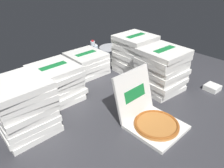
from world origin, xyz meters
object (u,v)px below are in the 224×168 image
(pizza_stack_left_mid, at_px, (162,70))
(water_bottle_3, at_px, (93,49))
(pizza_stack_left_near, at_px, (24,106))
(ice_bucket, at_px, (112,52))
(water_bottle_1, at_px, (96,53))
(napkin_pile, at_px, (212,88))
(pizza_stack_center_far, at_px, (135,54))
(water_bottle_2, at_px, (116,54))
(water_bottle_4, at_px, (131,49))
(water_bottle_0, at_px, (125,44))
(pizza_stack_right_mid, at_px, (87,63))
(pizza_stack_right_near, at_px, (56,82))
(open_pizza_box, at_px, (150,116))

(pizza_stack_left_mid, distance_m, water_bottle_3, 1.10)
(pizza_stack_left_near, xyz_separation_m, water_bottle_3, (1.25, 0.77, -0.10))
(water_bottle_3, bearing_deg, ice_bucket, -37.74)
(water_bottle_1, distance_m, napkin_pile, 1.38)
(ice_bucket, relative_size, napkin_pile, 2.51)
(pizza_stack_center_far, relative_size, water_bottle_2, 1.84)
(water_bottle_3, relative_size, water_bottle_4, 1.00)
(pizza_stack_left_near, height_order, water_bottle_0, pizza_stack_left_near)
(pizza_stack_right_mid, distance_m, napkin_pile, 1.33)
(pizza_stack_right_mid, relative_size, pizza_stack_right_near, 1.00)
(water_bottle_1, xyz_separation_m, water_bottle_4, (0.43, -0.21, 0.00))
(pizza_stack_right_near, distance_m, water_bottle_3, 1.01)
(pizza_stack_left_near, bearing_deg, ice_bucket, 23.11)
(pizza_stack_right_near, xyz_separation_m, water_bottle_1, (0.79, 0.40, -0.05))
(water_bottle_1, relative_size, water_bottle_3, 1.00)
(napkin_pile, bearing_deg, pizza_stack_right_near, 142.05)
(open_pizza_box, relative_size, napkin_pile, 3.72)
(pizza_stack_center_far, distance_m, water_bottle_1, 0.54)
(open_pizza_box, distance_m, ice_bucket, 1.41)
(water_bottle_0, height_order, water_bottle_2, same)
(pizza_stack_left_mid, height_order, water_bottle_1, pizza_stack_left_mid)
(pizza_stack_left_mid, relative_size, napkin_pile, 3.25)
(pizza_stack_left_mid, xyz_separation_m, water_bottle_2, (0.14, 0.76, -0.10))
(pizza_stack_left_mid, xyz_separation_m, water_bottle_3, (0.04, 1.09, -0.10))
(pizza_stack_left_near, xyz_separation_m, napkin_pile, (1.57, -0.69, -0.18))
(ice_bucket, height_order, water_bottle_0, water_bottle_0)
(pizza_stack_right_mid, xyz_separation_m, water_bottle_3, (0.34, 0.31, -0.01))
(water_bottle_0, xyz_separation_m, water_bottle_2, (-0.36, -0.20, 0.00))
(ice_bucket, bearing_deg, pizza_stack_right_mid, -163.58)
(ice_bucket, distance_m, napkin_pile, 1.31)
(pizza_stack_right_near, xyz_separation_m, napkin_pile, (1.18, -0.92, -0.14))
(water_bottle_3, bearing_deg, pizza_stack_center_far, -82.48)
(pizza_stack_right_near, height_order, water_bottle_2, pizza_stack_right_near)
(water_bottle_1, bearing_deg, water_bottle_2, -49.36)
(water_bottle_2, bearing_deg, pizza_stack_left_mid, -100.37)
(water_bottle_0, bearing_deg, water_bottle_1, -178.81)
(pizza_stack_center_far, bearing_deg, napkin_pile, -73.82)
(pizza_stack_right_near, relative_size, water_bottle_4, 1.81)
(water_bottle_0, distance_m, napkin_pile, 1.34)
(ice_bucket, relative_size, water_bottle_3, 1.43)
(water_bottle_1, bearing_deg, ice_bucket, -2.16)
(ice_bucket, bearing_deg, pizza_stack_left_mid, -104.25)
(pizza_stack_right_mid, height_order, water_bottle_2, pizza_stack_right_mid)
(open_pizza_box, bearing_deg, pizza_stack_right_near, 111.09)
(ice_bucket, xyz_separation_m, napkin_pile, (0.13, -1.31, -0.04))
(pizza_stack_right_mid, relative_size, water_bottle_4, 1.81)
(pizza_stack_right_mid, bearing_deg, water_bottle_4, -3.21)
(pizza_stack_right_near, bearing_deg, pizza_stack_center_far, -6.38)
(water_bottle_0, xyz_separation_m, napkin_pile, (-0.14, -1.33, -0.08))
(pizza_stack_left_mid, height_order, pizza_stack_right_near, pizza_stack_left_mid)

